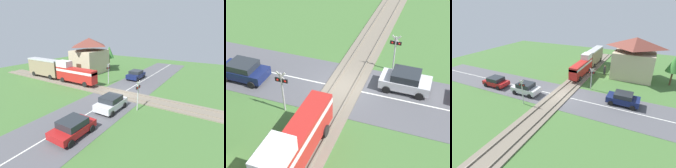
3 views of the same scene
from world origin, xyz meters
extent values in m
plane|color=#426B33|center=(0.00, 0.00, 0.00)|extent=(60.00, 60.00, 0.00)
cube|color=#515156|center=(0.00, 0.00, 0.01)|extent=(48.00, 6.40, 0.02)
cube|color=silver|center=(0.00, 0.00, 0.02)|extent=(48.00, 0.12, 0.00)
cube|color=#756B5B|center=(0.00, 0.00, 0.06)|extent=(2.80, 48.00, 0.12)
cube|color=slate|center=(-0.72, 0.00, 0.18)|extent=(0.10, 48.00, 0.12)
cube|color=slate|center=(0.72, 0.00, 0.18)|extent=(0.10, 48.00, 0.12)
cube|color=red|center=(0.00, 7.51, 1.57)|extent=(1.35, 6.92, 1.90)
cube|color=silver|center=(0.00, 7.51, 2.09)|extent=(1.37, 6.92, 0.36)
cube|color=silver|center=(0.00, 9.86, 2.97)|extent=(1.35, 2.21, 0.90)
cylinder|color=black|center=(-0.72, 5.30, 0.62)|extent=(0.14, 0.76, 0.76)
cylinder|color=black|center=(0.72, 5.30, 0.62)|extent=(0.14, 0.76, 0.76)
cube|color=silver|center=(-4.34, -1.44, 0.64)|extent=(3.69, 1.88, 0.68)
cube|color=#23282D|center=(-4.34, -1.44, 1.26)|extent=(2.03, 1.73, 0.55)
cylinder|color=black|center=(-3.14, -0.50, 0.30)|extent=(0.60, 0.18, 0.60)
cylinder|color=black|center=(-3.14, -2.38, 0.30)|extent=(0.60, 0.18, 0.60)
cylinder|color=black|center=(-5.54, -0.50, 0.30)|extent=(0.60, 0.18, 0.60)
cylinder|color=black|center=(-5.54, -2.38, 0.30)|extent=(0.60, 0.18, 0.60)
cube|color=#141E4C|center=(7.70, 1.44, 0.64)|extent=(3.72, 1.89, 0.67)
cube|color=#23282D|center=(7.70, 1.44, 1.22)|extent=(2.05, 1.74, 0.50)
cylinder|color=black|center=(6.49, 0.49, 0.30)|extent=(0.60, 0.18, 0.60)
cylinder|color=black|center=(6.49, 2.39, 0.30)|extent=(0.60, 0.18, 0.60)
cylinder|color=black|center=(8.91, 0.49, 0.30)|extent=(0.60, 0.18, 0.60)
cylinder|color=#B7B7B7|center=(-2.96, -3.75, 1.52)|extent=(0.12, 0.12, 3.03)
cube|color=black|center=(-2.96, -3.75, 2.49)|extent=(0.90, 0.08, 0.28)
sphere|color=red|center=(-3.23, -3.75, 2.49)|extent=(0.18, 0.18, 0.18)
sphere|color=red|center=(-2.69, -3.75, 2.49)|extent=(0.18, 0.18, 0.18)
cube|color=silver|center=(-2.96, -3.75, 2.78)|extent=(0.72, 0.04, 0.72)
cube|color=silver|center=(-2.96, -3.75, 2.78)|extent=(0.72, 0.04, 0.72)
cylinder|color=#B7B7B7|center=(2.96, 3.75, 1.52)|extent=(0.12, 0.12, 3.03)
cube|color=black|center=(2.96, 3.75, 2.49)|extent=(0.90, 0.08, 0.28)
sphere|color=red|center=(3.23, 3.75, 2.49)|extent=(0.18, 0.18, 0.18)
sphere|color=red|center=(2.69, 3.75, 2.49)|extent=(0.18, 0.18, 0.18)
cube|color=silver|center=(2.96, 3.75, 2.78)|extent=(0.72, 0.04, 0.72)
cube|color=silver|center=(2.96, 3.75, 2.78)|extent=(0.72, 0.04, 0.72)
camera|label=1|loc=(-18.10, -10.40, 7.94)|focal=28.00mm
camera|label=2|loc=(-6.07, 17.92, 13.97)|focal=50.00mm
camera|label=3|loc=(9.55, -17.90, 10.74)|focal=28.00mm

